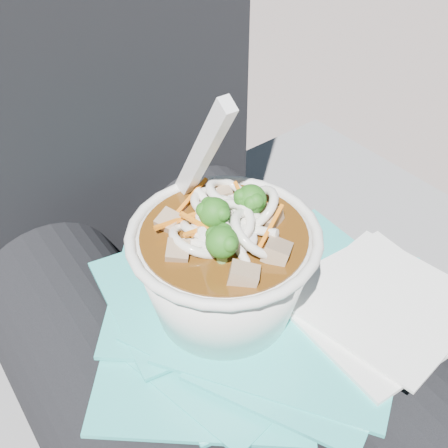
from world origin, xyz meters
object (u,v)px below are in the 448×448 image
stone_ledge (174,443)px  plastic_bag (248,313)px  person_body (185,311)px  udon_bowl (224,262)px  lap (236,389)px

stone_ledge → plastic_bag: bearing=-83.6°
stone_ledge → plastic_bag: plastic_bag is taller
person_body → udon_bowl: 0.15m
plastic_bag → lap: bearing=-155.4°
lap → person_body: 0.10m
lap → udon_bowl: (-0.00, 0.02, 0.15)m
plastic_bag → udon_bowl: size_ratio=1.70×
stone_ledge → lap: (0.00, -0.15, 0.31)m
lap → udon_bowl: 0.15m
plastic_bag → person_body: bearing=100.6°
person_body → plastic_bag: 0.11m
stone_ledge → lap: bearing=-90.0°
lap → plastic_bag: 0.09m
stone_ledge → person_body: size_ratio=0.99×
person_body → stone_ledge: bearing=90.0°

